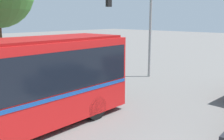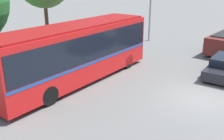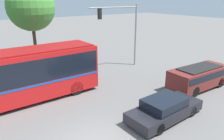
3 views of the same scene
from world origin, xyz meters
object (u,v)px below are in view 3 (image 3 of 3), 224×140
(suv_left_lane, at_px, (199,76))
(street_tree_centre, at_px, (31,7))
(traffic_light_pole, at_px, (125,26))
(sedan_foreground, at_px, (165,109))
(city_bus, at_px, (13,75))

(suv_left_lane, bearing_deg, street_tree_centre, 125.79)
(traffic_light_pole, bearing_deg, street_tree_centre, -35.38)
(sedan_foreground, bearing_deg, suv_left_lane, 13.13)
(sedan_foreground, height_order, street_tree_centre, street_tree_centre)
(suv_left_lane, relative_size, traffic_light_pole, 0.85)
(city_bus, height_order, traffic_light_pole, traffic_light_pole)
(sedan_foreground, relative_size, traffic_light_pole, 0.80)
(city_bus, height_order, suv_left_lane, city_bus)
(street_tree_centre, bearing_deg, traffic_light_pole, -35.38)
(city_bus, xyz_separation_m, sedan_foreground, (6.48, -6.78, -1.34))
(suv_left_lane, distance_m, street_tree_centre, 15.71)
(suv_left_lane, xyz_separation_m, traffic_light_pole, (-1.39, 7.32, 3.06))
(city_bus, xyz_separation_m, traffic_light_pole, (10.54, 2.13, 2.08))
(sedan_foreground, bearing_deg, city_bus, 130.60)
(city_bus, xyz_separation_m, suv_left_lane, (11.93, -5.19, -0.97))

